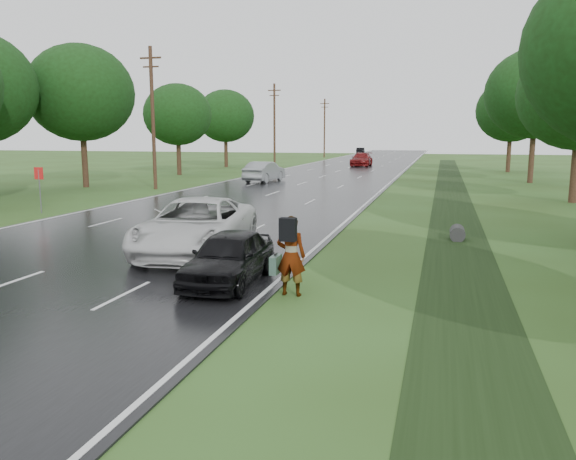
# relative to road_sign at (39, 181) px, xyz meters

# --- Properties ---
(ground) EXTENTS (220.00, 220.00, 0.00)m
(ground) POSITION_rel_road_sign_xyz_m (8.50, -12.00, -1.64)
(ground) COLOR #314B1A
(ground) RESTS_ON ground
(road) EXTENTS (14.00, 180.00, 0.04)m
(road) POSITION_rel_road_sign_xyz_m (8.50, 33.00, -1.62)
(road) COLOR black
(road) RESTS_ON ground
(edge_stripe_east) EXTENTS (0.12, 180.00, 0.01)m
(edge_stripe_east) POSITION_rel_road_sign_xyz_m (15.25, 33.00, -1.60)
(edge_stripe_east) COLOR silver
(edge_stripe_east) RESTS_ON road
(edge_stripe_west) EXTENTS (0.12, 180.00, 0.01)m
(edge_stripe_west) POSITION_rel_road_sign_xyz_m (1.75, 33.00, -1.60)
(edge_stripe_west) COLOR silver
(edge_stripe_west) RESTS_ON road
(center_line) EXTENTS (0.12, 180.00, 0.01)m
(center_line) POSITION_rel_road_sign_xyz_m (8.50, 33.00, -1.60)
(center_line) COLOR silver
(center_line) RESTS_ON road
(drainage_ditch) EXTENTS (2.20, 120.00, 0.56)m
(drainage_ditch) POSITION_rel_road_sign_xyz_m (20.00, 6.71, -1.61)
(drainage_ditch) COLOR black
(drainage_ditch) RESTS_ON ground
(road_sign) EXTENTS (0.50, 0.06, 2.30)m
(road_sign) POSITION_rel_road_sign_xyz_m (0.00, 0.00, 0.00)
(road_sign) COLOR slate
(road_sign) RESTS_ON ground
(utility_pole_mid) EXTENTS (1.60, 0.26, 10.00)m
(utility_pole_mid) POSITION_rel_road_sign_xyz_m (-0.70, 13.00, 3.55)
(utility_pole_mid) COLOR #3A2317
(utility_pole_mid) RESTS_ON ground
(utility_pole_far) EXTENTS (1.60, 0.26, 10.00)m
(utility_pole_far) POSITION_rel_road_sign_xyz_m (-0.70, 43.00, 3.55)
(utility_pole_far) COLOR #3A2317
(utility_pole_far) RESTS_ON ground
(utility_pole_distant) EXTENTS (1.60, 0.26, 10.00)m
(utility_pole_distant) POSITION_rel_road_sign_xyz_m (-0.70, 73.00, 3.55)
(utility_pole_distant) COLOR #3A2317
(utility_pole_distant) RESTS_ON ground
(tree_east_d) EXTENTS (8.00, 8.00, 10.76)m
(tree_east_d) POSITION_rel_road_sign_xyz_m (26.30, 26.00, 5.51)
(tree_east_d) COLOR #3A2317
(tree_east_d) RESTS_ON ground
(tree_east_f) EXTENTS (7.20, 7.20, 9.62)m
(tree_east_f) POSITION_rel_road_sign_xyz_m (26.00, 40.00, 4.73)
(tree_east_f) COLOR #3A2317
(tree_east_f) RESTS_ON ground
(tree_west_c) EXTENTS (7.80, 7.80, 10.43)m
(tree_west_c) POSITION_rel_road_sign_xyz_m (-6.50, 13.00, 5.27)
(tree_west_c) COLOR #3A2317
(tree_west_c) RESTS_ON ground
(tree_west_d) EXTENTS (6.60, 6.60, 8.80)m
(tree_west_d) POSITION_rel_road_sign_xyz_m (-5.70, 27.00, 4.18)
(tree_west_d) COLOR #3A2317
(tree_west_d) RESTS_ON ground
(tree_west_f) EXTENTS (7.00, 7.00, 9.29)m
(tree_west_f) POSITION_rel_road_sign_xyz_m (-6.30, 41.00, 4.49)
(tree_west_f) COLOR #3A2317
(tree_west_f) RESTS_ON ground
(pedestrian) EXTENTS (0.88, 0.79, 1.97)m
(pedestrian) POSITION_rel_road_sign_xyz_m (15.88, -10.79, -0.63)
(pedestrian) COLOR #A5998C
(pedestrian) RESTS_ON ground
(white_pickup) EXTENTS (3.78, 6.77, 1.79)m
(white_pickup) POSITION_rel_road_sign_xyz_m (11.68, -7.00, -0.71)
(white_pickup) COLOR silver
(white_pickup) RESTS_ON road
(dark_sedan) EXTENTS (1.77, 4.12, 1.39)m
(dark_sedan) POSITION_rel_road_sign_xyz_m (14.08, -10.23, -0.91)
(dark_sedan) COLOR black
(dark_sedan) RESTS_ON road
(silver_sedan) EXTENTS (2.28, 5.23, 1.67)m
(silver_sedan) POSITION_rel_road_sign_xyz_m (5.10, 20.79, -0.77)
(silver_sedan) COLOR gray
(silver_sedan) RESTS_ON road
(far_car_red) EXTENTS (2.33, 5.71, 1.66)m
(far_car_red) POSITION_rel_road_sign_xyz_m (9.50, 46.86, -0.77)
(far_car_red) COLOR #690B0C
(far_car_red) RESTS_ON road
(far_car_dark) EXTENTS (1.88, 4.45, 1.43)m
(far_car_dark) POSITION_rel_road_sign_xyz_m (3.81, 85.97, -0.89)
(far_car_dark) COLOR black
(far_car_dark) RESTS_ON road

